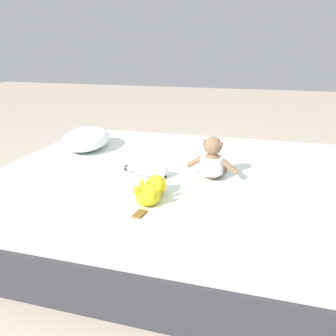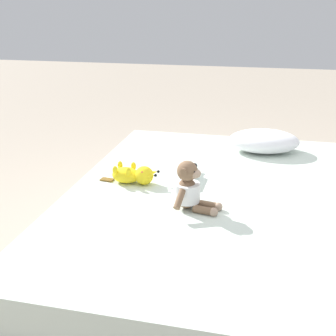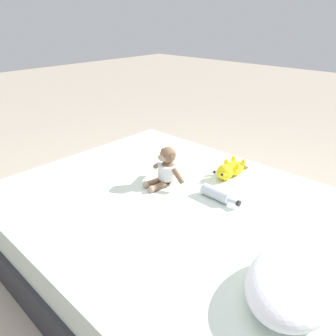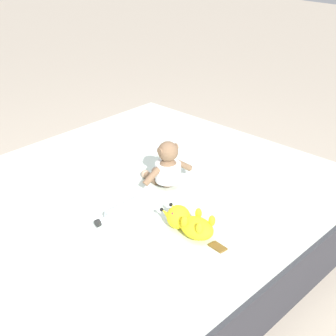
{
  "view_description": "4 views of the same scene",
  "coord_description": "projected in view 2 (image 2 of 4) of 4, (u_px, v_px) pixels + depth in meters",
  "views": [
    {
      "loc": [
        -1.8,
        -0.43,
        1.11
      ],
      "look_at": [
        -0.3,
        -0.02,
        0.55
      ],
      "focal_mm": 35.61,
      "sensor_mm": 36.0,
      "label": 1
    },
    {
      "loc": [
        0.19,
        -2.01,
        1.34
      ],
      "look_at": [
        -0.28,
        0.02,
        0.54
      ],
      "focal_mm": 45.89,
      "sensor_mm": 36.0,
      "label": 2
    },
    {
      "loc": [
        1.12,
        0.96,
        1.38
      ],
      "look_at": [
        -0.13,
        -0.21,
        0.54
      ],
      "focal_mm": 34.05,
      "sensor_mm": 36.0,
      "label": 3
    },
    {
      "loc": [
        -1.64,
        1.4,
        1.65
      ],
      "look_at": [
        -0.13,
        -0.21,
        0.54
      ],
      "focal_mm": 56.12,
      "sensor_mm": 36.0,
      "label": 4
    }
  ],
  "objects": [
    {
      "name": "ground_plane",
      "position": [
        216.0,
        266.0,
        2.35
      ],
      "size": [
        16.0,
        16.0,
        0.0
      ],
      "primitive_type": "plane",
      "color": "#B7A893"
    },
    {
      "name": "bed",
      "position": [
        218.0,
        231.0,
        2.27
      ],
      "size": [
        1.58,
        2.08,
        0.44
      ],
      "color": "#2D2D33",
      "rests_on": "ground_plane"
    },
    {
      "name": "pillow",
      "position": [
        264.0,
        141.0,
        2.77
      ],
      "size": [
        0.49,
        0.36,
        0.14
      ],
      "color": "white",
      "rests_on": "bed"
    },
    {
      "name": "plush_monkey",
      "position": [
        189.0,
        189.0,
        1.99
      ],
      "size": [
        0.24,
        0.29,
        0.24
      ],
      "color": "brown",
      "rests_on": "bed"
    },
    {
      "name": "plush_yellow_creature",
      "position": [
        134.0,
        175.0,
        2.29
      ],
      "size": [
        0.33,
        0.11,
        0.1
      ],
      "color": "yellow",
      "rests_on": "bed"
    },
    {
      "name": "glass_bottle",
      "position": [
        190.0,
        175.0,
        2.32
      ],
      "size": [
        0.07,
        0.24,
        0.07
      ],
      "color": "silver",
      "rests_on": "bed"
    }
  ]
}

